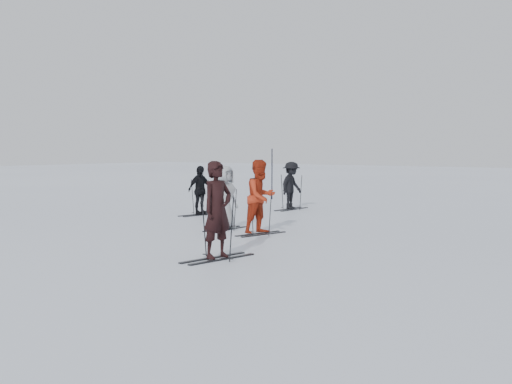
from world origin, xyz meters
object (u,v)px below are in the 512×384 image
piste_marker (272,174)px  skier_uphill_left (200,191)px  skier_grey (225,198)px  skier_uphill_far (291,186)px  skier_near_dark (217,211)px  skier_red (261,198)px

piste_marker → skier_uphill_left: bearing=-75.4°
skier_grey → skier_uphill_far: size_ratio=1.01×
skier_near_dark → skier_grey: bearing=44.4°
skier_uphill_far → skier_near_dark: bearing=-156.0°
piste_marker → skier_near_dark: bearing=-59.6°
skier_near_dark → piste_marker: 15.26m
skier_uphill_left → skier_uphill_far: (1.45, 3.44, 0.05)m
skier_grey → skier_uphill_far: skier_grey is taller
skier_near_dark → piste_marker: (-7.71, 13.17, 0.12)m
skier_grey → skier_near_dark: bearing=-142.8°
skier_near_dark → skier_uphill_far: 10.69m
skier_grey → piste_marker: size_ratio=0.78×
skier_uphill_far → piste_marker: piste_marker is taller
skier_near_dark → skier_grey: (-2.84, 3.78, -0.12)m
skier_near_dark → skier_uphill_left: 8.63m
skier_near_dark → piste_marker: bearing=37.9°
skier_uphill_far → piste_marker: (-3.25, 3.46, 0.25)m
skier_red → skier_uphill_left: bearing=70.4°
skier_grey → skier_red: bearing=-99.1°
skier_red → skier_uphill_far: bearing=37.8°
skier_near_dark → skier_grey: skier_near_dark is taller
skier_red → piste_marker: size_ratio=0.87×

